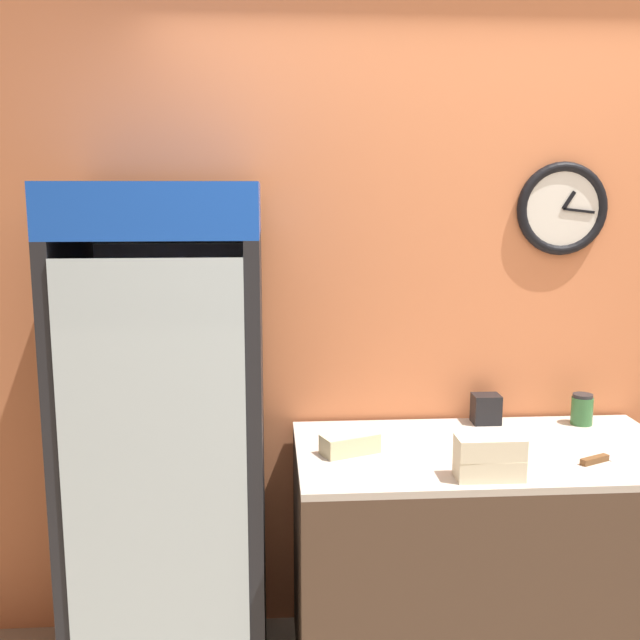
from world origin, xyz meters
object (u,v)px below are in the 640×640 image
(sandwich_flat_left, at_px, (350,444))
(beverage_cooler, at_px, (169,418))
(chefs_knife, at_px, (609,457))
(sandwich_stack_middle, at_px, (490,447))
(condiment_jar, at_px, (582,409))
(sandwich_stack_bottom, at_px, (489,468))
(napkin_dispenser, at_px, (486,409))

(sandwich_flat_left, bearing_deg, beverage_cooler, 171.86)
(chefs_knife, bearing_deg, sandwich_stack_middle, -163.00)
(beverage_cooler, height_order, sandwich_flat_left, beverage_cooler)
(condiment_jar, bearing_deg, chefs_knife, -99.68)
(chefs_knife, height_order, condiment_jar, condiment_jar)
(beverage_cooler, relative_size, sandwich_stack_bottom, 8.33)
(sandwich_stack_bottom, distance_m, sandwich_flat_left, 0.51)
(sandwich_flat_left, bearing_deg, condiment_jar, 15.52)
(chefs_knife, relative_size, condiment_jar, 2.78)
(sandwich_flat_left, xyz_separation_m, chefs_knife, (0.91, -0.12, -0.03))
(condiment_jar, distance_m, napkin_dispenser, 0.39)
(sandwich_stack_middle, bearing_deg, sandwich_flat_left, 148.03)
(sandwich_stack_bottom, distance_m, chefs_knife, 0.50)
(sandwich_flat_left, bearing_deg, sandwich_stack_middle, -31.97)
(chefs_knife, bearing_deg, sandwich_stack_bottom, -163.00)
(sandwich_flat_left, xyz_separation_m, napkin_dispenser, (0.59, 0.31, 0.02))
(beverage_cooler, height_order, condiment_jar, beverage_cooler)
(sandwich_stack_middle, relative_size, chefs_knife, 0.63)
(beverage_cooler, distance_m, condiment_jar, 1.65)
(sandwich_stack_middle, xyz_separation_m, sandwich_flat_left, (-0.43, 0.27, -0.07))
(beverage_cooler, xyz_separation_m, sandwich_stack_bottom, (1.09, -0.37, -0.08))
(sandwich_stack_middle, xyz_separation_m, chefs_knife, (0.48, 0.15, -0.10))
(beverage_cooler, bearing_deg, condiment_jar, 6.19)
(chefs_knife, bearing_deg, napkin_dispenser, 125.96)
(sandwich_stack_bottom, bearing_deg, condiment_jar, 44.86)
(sandwich_stack_middle, relative_size, napkin_dispenser, 1.85)
(beverage_cooler, height_order, napkin_dispenser, beverage_cooler)
(chefs_knife, distance_m, napkin_dispenser, 0.54)
(sandwich_stack_bottom, relative_size, condiment_jar, 1.76)
(sandwich_stack_bottom, relative_size, napkin_dispenser, 1.86)
(sandwich_flat_left, bearing_deg, napkin_dispenser, 27.83)
(napkin_dispenser, bearing_deg, sandwich_stack_middle, -105.31)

